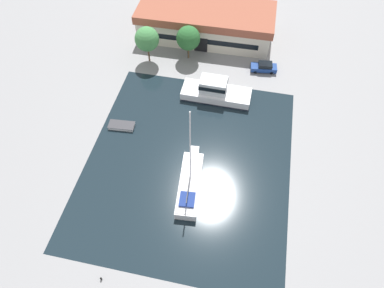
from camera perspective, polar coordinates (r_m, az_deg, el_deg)
name	(u,v)px	position (r m, az deg, el deg)	size (l,w,h in m)	color
ground_plane	(188,162)	(48.73, -0.59, -2.98)	(440.00, 440.00, 0.00)	gray
water_canal	(188,162)	(48.73, -0.59, -2.98)	(28.50, 32.91, 0.01)	black
warehouse_building	(206,22)	(67.91, 2.30, 19.63)	(25.09, 10.60, 5.58)	beige
quay_tree_near_building	(188,38)	(61.58, -0.62, 17.22)	(4.17, 4.17, 6.29)	brown
quay_tree_by_water	(147,39)	(61.11, -7.53, 16.95)	(4.17, 4.17, 6.73)	brown
parked_car	(264,67)	(62.20, 11.92, 12.44)	(4.67, 2.34, 1.64)	navy
sailboat_moored	(190,183)	(45.98, -0.34, -6.55)	(3.59, 10.95, 14.44)	silver
motor_cruiser	(215,91)	(55.96, 3.89, 8.75)	(11.28, 4.08, 3.72)	white
small_dinghy	(122,126)	(53.46, -11.65, 3.02)	(4.10, 2.10, 0.52)	white
mooring_bollard	(101,279)	(43.02, -14.93, -20.86)	(0.23, 0.23, 0.55)	black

